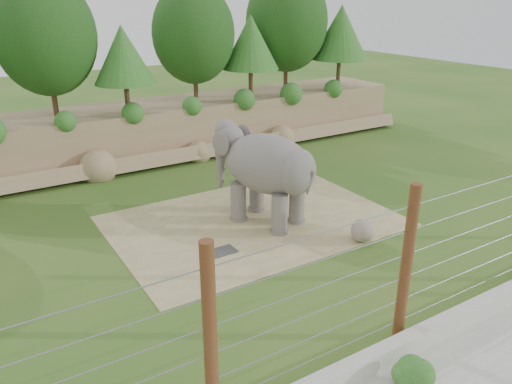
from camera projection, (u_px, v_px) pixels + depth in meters
ground at (290, 259)px, 15.66m from camera, size 90.00×90.00×0.00m
back_embankment at (152, 76)px, 24.47m from camera, size 30.00×5.52×8.77m
dirt_patch at (253, 221)px, 18.26m from camera, size 10.00×7.00×0.02m
drain_grate at (221, 252)px, 16.04m from camera, size 1.00×0.60×0.03m
elephant at (268, 177)px, 17.66m from camera, size 3.21×4.58×3.41m
stone_ball at (362, 231)px, 16.62m from camera, size 0.78×0.78×0.78m
retaining_wall at (414, 340)px, 11.62m from camera, size 26.00×0.35×0.50m
barrier_fence at (406, 266)px, 11.36m from camera, size 20.26×0.26×4.00m
walkway_shrub at (410, 375)px, 10.44m from camera, size 0.67×0.67×0.67m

